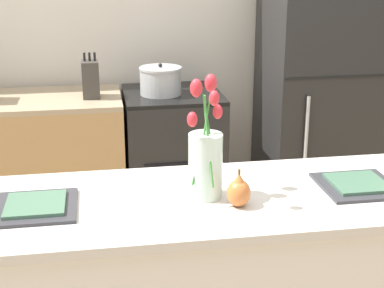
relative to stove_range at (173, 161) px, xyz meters
The scene contains 9 objects.
back_wall 0.99m from the stove_range, 104.01° to the left, with size 5.20×0.08×2.70m.
stove_range is the anchor object (origin of this frame).
refrigerator 1.02m from the stove_range, ahead, with size 0.68×0.67×1.67m.
flower_vase 1.71m from the stove_range, 93.32° to the right, with size 0.14×0.21×0.44m.
pear_figurine 1.77m from the stove_range, 89.74° to the right, with size 0.08×0.08×0.14m.
plate_setting_left 1.81m from the stove_range, 113.38° to the right, with size 0.28×0.28×0.02m.
plate_setting_right 1.74m from the stove_range, 72.89° to the right, with size 0.28×0.28×0.02m.
cooking_pot 0.54m from the stove_range, 157.17° to the right, with size 0.26×0.26×0.19m.
knife_block 0.75m from the stove_range, behind, with size 0.10×0.14×0.27m.
Camera 1 is at (-0.36, -1.94, 1.77)m, focal length 55.00 mm.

